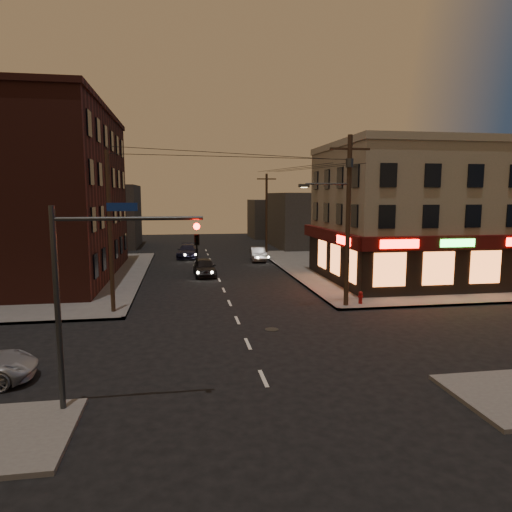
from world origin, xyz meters
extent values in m
plane|color=black|center=(0.00, 0.00, 0.00)|extent=(120.00, 120.00, 0.00)
cube|color=#514F4C|center=(18.00, 19.00, 0.07)|extent=(24.00, 28.00, 0.15)
cube|color=gray|center=(16.00, 13.50, 5.15)|extent=(15.00, 12.00, 10.00)
cube|color=gray|center=(16.00, 13.50, 10.40)|extent=(15.20, 12.20, 0.50)
cube|color=black|center=(16.00, 7.55, 1.85)|extent=(15.12, 0.25, 3.40)
cube|color=black|center=(8.55, 13.50, 1.85)|extent=(0.25, 12.12, 3.40)
cube|color=#450C0B|center=(16.00, 7.25, 3.65)|extent=(15.60, 0.50, 0.90)
cube|color=#450C0B|center=(8.25, 13.50, 3.65)|extent=(0.50, 12.60, 0.90)
cube|color=#FF140C|center=(10.70, 6.98, 3.65)|extent=(2.60, 0.06, 0.55)
cube|color=#26FF3F|center=(14.70, 6.98, 3.65)|extent=(2.40, 0.06, 0.50)
cube|color=#FF140C|center=(7.98, 9.70, 3.65)|extent=(0.06, 2.60, 0.55)
cube|color=orange|center=(15.40, 7.40, 1.95)|extent=(12.40, 0.08, 2.20)
cube|color=orange|center=(8.40, 12.50, 1.95)|extent=(0.08, 8.40, 2.20)
cube|color=#421B15|center=(-14.50, 19.00, 6.65)|extent=(12.00, 20.00, 13.00)
cube|color=#3F3D3A|center=(14.00, 38.00, 3.50)|extent=(10.00, 12.00, 7.00)
cube|color=#3F3D3A|center=(-13.00, 42.00, 4.00)|extent=(9.00, 10.00, 8.00)
cube|color=#3F3D3A|center=(12.00, 52.00, 3.00)|extent=(8.00, 8.00, 6.00)
cylinder|color=#382619|center=(6.80, 5.80, 5.15)|extent=(0.28, 0.28, 10.00)
cube|color=#382619|center=(6.80, 5.80, 9.35)|extent=(2.40, 0.12, 0.12)
cylinder|color=#333538|center=(6.80, 5.80, 8.55)|extent=(0.44, 0.44, 0.50)
cylinder|color=#333538|center=(5.50, 5.80, 7.35)|extent=(2.60, 0.10, 0.10)
cube|color=#333538|center=(4.10, 5.80, 7.25)|extent=(0.60, 0.25, 0.18)
cube|color=#FFD88C|center=(4.10, 5.80, 7.15)|extent=(0.35, 0.15, 0.04)
cylinder|color=#382619|center=(6.80, 32.00, 4.65)|extent=(0.26, 0.26, 9.00)
cylinder|color=#382619|center=(-6.80, 6.50, 4.65)|extent=(0.24, 0.24, 9.00)
cylinder|color=#333538|center=(-6.60, -5.60, 3.20)|extent=(0.18, 0.18, 6.40)
cylinder|color=#333538|center=(-4.40, -5.60, 6.00)|extent=(4.40, 0.12, 0.12)
imported|color=black|center=(-2.40, -5.60, 5.50)|extent=(0.16, 0.20, 1.00)
sphere|color=#FF0C05|center=(-2.40, -5.72, 5.75)|extent=(0.20, 0.20, 0.20)
cube|color=navy|center=(-4.60, -5.60, 6.35)|extent=(0.90, 0.05, 0.25)
imported|color=black|center=(-1.05, 18.04, 0.74)|extent=(1.92, 4.41, 1.48)
imported|color=#63605C|center=(4.84, 26.14, 0.70)|extent=(1.81, 4.35, 1.40)
imported|color=black|center=(-2.31, 29.51, 0.72)|extent=(2.54, 5.15, 1.44)
cylinder|color=maroon|center=(7.80, 6.00, 0.45)|extent=(0.26, 0.26, 0.61)
sphere|color=maroon|center=(7.80, 6.00, 0.79)|extent=(0.24, 0.24, 0.24)
cylinder|color=maroon|center=(7.80, 6.00, 0.58)|extent=(0.34, 0.18, 0.12)
cylinder|color=maroon|center=(7.80, 6.00, 0.58)|extent=(0.18, 0.34, 0.12)
camera|label=1|loc=(-2.84, -19.78, 6.69)|focal=32.00mm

